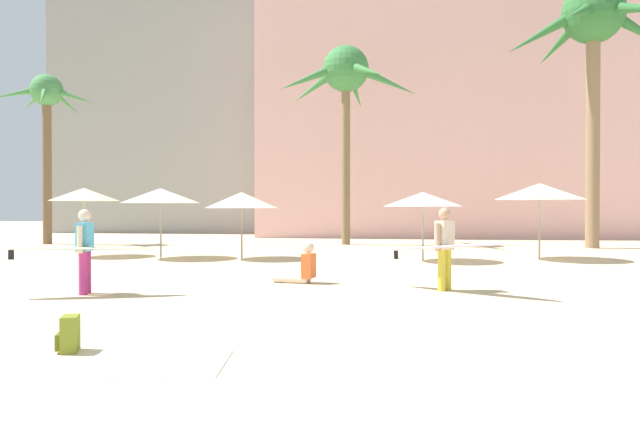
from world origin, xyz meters
name	(u,v)px	position (x,y,z in m)	size (l,w,h in m)	color
ground	(195,396)	(0.00, 0.00, 0.00)	(120.00, 120.00, 0.00)	beige
hotel_pink	(476,101)	(7.99, 31.21, 8.03)	(25.03, 9.87, 16.05)	beige
hotel_tower_gray	(201,23)	(-10.26, 36.27, 14.63)	(17.24, 10.09, 29.26)	gray
palm_tree_far_left	(346,80)	(0.55, 21.23, 7.30)	(6.13, 6.06, 8.79)	brown
palm_tree_left	(593,31)	(10.60, 19.79, 8.78)	(7.16, 6.98, 10.74)	#896B4C
palm_tree_center	(47,109)	(-12.82, 20.47, 6.06)	(4.27, 4.17, 7.60)	brown
cafe_umbrella_0	(423,199)	(3.22, 13.40, 1.91)	(2.45, 2.45, 2.13)	gray
cafe_umbrella_1	(242,200)	(-2.53, 13.75, 1.89)	(2.35, 2.35, 2.15)	gray
cafe_umbrella_2	(161,196)	(-5.20, 13.73, 2.04)	(2.55, 2.55, 2.28)	gray
cafe_umbrella_3	(84,194)	(-8.03, 14.24, 2.09)	(2.28, 2.28, 2.31)	gray
cafe_umbrella_4	(540,191)	(6.97, 14.26, 2.16)	(2.79, 2.79, 2.43)	gray
beach_towel	(156,363)	(-0.74, 1.04, 0.01)	(1.50, 1.09, 0.01)	white
backpack	(69,334)	(-1.91, 1.45, 0.20)	(0.31, 0.34, 0.42)	olive
person_near_right	(445,246)	(3.06, 6.78, 0.91)	(2.61, 2.11, 1.66)	gold
person_far_left	(302,268)	(0.09, 7.86, 0.32)	(0.95, 0.57, 0.91)	beige
person_far_right	(82,248)	(-3.89, 5.74, 0.90)	(2.88, 1.14, 1.63)	#B7337F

